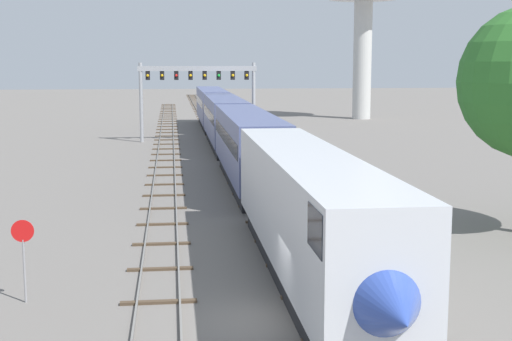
{
  "coord_description": "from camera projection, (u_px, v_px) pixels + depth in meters",
  "views": [
    {
      "loc": [
        -2.95,
        -21.85,
        8.12
      ],
      "look_at": [
        1.0,
        12.0,
        3.0
      ],
      "focal_mm": 50.82,
      "sensor_mm": 36.0,
      "label": 1
    }
  ],
  "objects": [
    {
      "name": "track_near",
      "position": [
        166.0,
        157.0,
        61.89
      ],
      "size": [
        2.6,
        160.0,
        0.16
      ],
      "color": "slate",
      "rests_on": "ground"
    },
    {
      "name": "ground_plane",
      "position": [
        269.0,
        320.0,
        23.01
      ],
      "size": [
        400.0,
        400.0,
        0.0
      ],
      "primitive_type": "plane",
      "color": "slate"
    },
    {
      "name": "passenger_train",
      "position": [
        233.0,
        131.0,
        58.66
      ],
      "size": [
        3.04,
        85.66,
        4.8
      ],
      "color": "silver",
      "rests_on": "ground"
    },
    {
      "name": "signal_gantry",
      "position": [
        198.0,
        83.0,
        73.79
      ],
      "size": [
        12.1,
        0.49,
        8.05
      ],
      "color": "#999BA0",
      "rests_on": "ground"
    },
    {
      "name": "stop_sign",
      "position": [
        23.0,
        249.0,
        24.4
      ],
      "size": [
        0.76,
        0.08,
        2.88
      ],
      "color": "gray",
      "rests_on": "ground"
    },
    {
      "name": "track_main",
      "position": [
        216.0,
        134.0,
        82.16
      ],
      "size": [
        2.6,
        200.0,
        0.16
      ],
      "color": "slate",
      "rests_on": "ground"
    }
  ]
}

